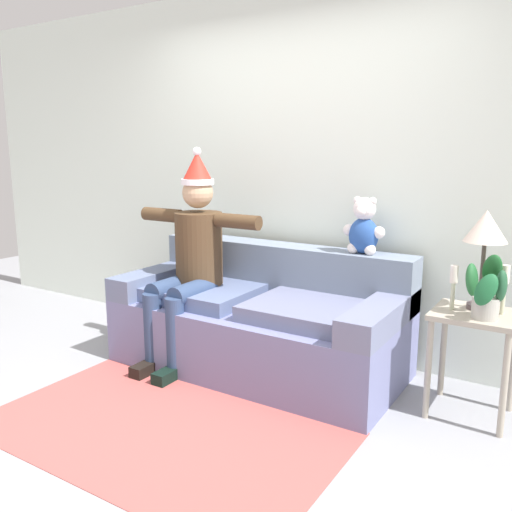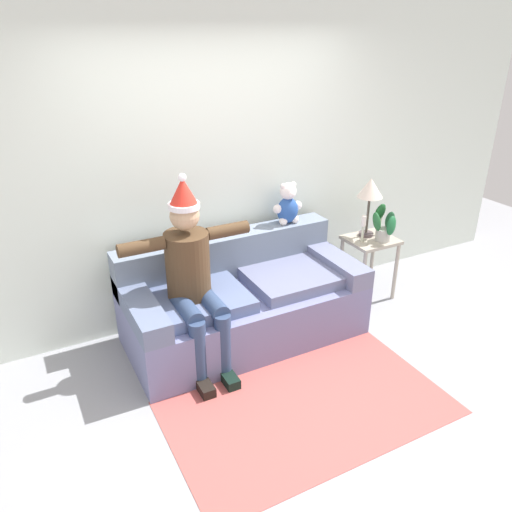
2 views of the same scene
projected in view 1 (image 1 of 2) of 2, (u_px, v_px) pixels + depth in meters
The scene contains 11 objects.
ground_plane at pixel (167, 425), 3.02m from camera, with size 10.00×10.00×0.00m, color #929399.
back_wall at pixel (300, 171), 4.03m from camera, with size 7.00×0.10×2.70m, color white.
couch at pixel (261, 321), 3.78m from camera, with size 1.98×0.93×0.83m.
person_seated at pixel (191, 255), 3.81m from camera, with size 1.02×0.77×1.53m.
teddy_bear at pixel (364, 228), 3.57m from camera, with size 0.29×0.17×0.38m.
side_table at pixel (474, 333), 3.05m from camera, with size 0.46×0.41×0.62m.
table_lamp at pixel (486, 231), 3.00m from camera, with size 0.24×0.24×0.57m.
potted_plant at pixel (487, 291), 2.89m from camera, with size 0.23×0.27×0.36m.
candle_tall at pixel (454, 281), 3.04m from camera, with size 0.04×0.04×0.26m.
candle_short at pixel (505, 283), 2.95m from camera, with size 0.04×0.04×0.28m.
area_rug at pixel (160, 430), 2.96m from camera, with size 1.99×1.16×0.01m, color #B1514D.
Camera 1 is at (1.89, -2.08, 1.53)m, focal length 37.79 mm.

